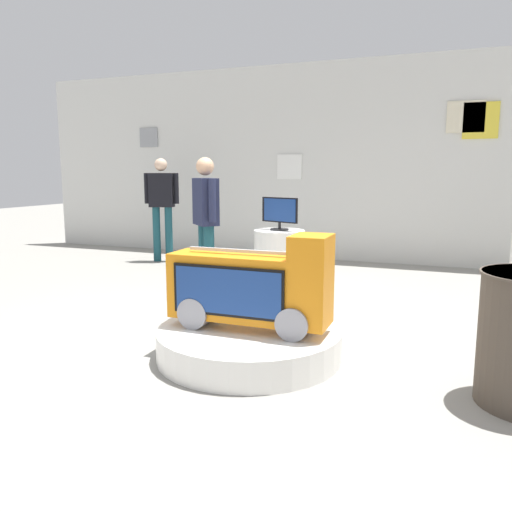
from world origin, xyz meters
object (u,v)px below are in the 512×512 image
object	(u,v)px
display_pedestal_left_rear	(279,257)
shopper_browsing_rear	(206,217)
novelty_firetruck_tv	(252,290)
tv_on_left_rear	(280,213)
shopper_browsing_near_truck	(162,202)
main_display_pedestal	(249,342)

from	to	relation	value
display_pedestal_left_rear	shopper_browsing_rear	world-z (taller)	shopper_browsing_rear
novelty_firetruck_tv	shopper_browsing_rear	bearing A→B (deg)	126.49
display_pedestal_left_rear	tv_on_left_rear	xyz separation A→B (m)	(0.00, -0.00, 0.57)
novelty_firetruck_tv	display_pedestal_left_rear	size ratio (longest dim) A/B	1.78
novelty_firetruck_tv	display_pedestal_left_rear	world-z (taller)	novelty_firetruck_tv
tv_on_left_rear	shopper_browsing_rear	world-z (taller)	shopper_browsing_rear
novelty_firetruck_tv	shopper_browsing_near_truck	size ratio (longest dim) A/B	0.76
tv_on_left_rear	shopper_browsing_near_truck	bearing A→B (deg)	157.52
tv_on_left_rear	main_display_pedestal	bearing A→B (deg)	-76.63
shopper_browsing_near_truck	shopper_browsing_rear	world-z (taller)	shopper_browsing_near_truck
novelty_firetruck_tv	tv_on_left_rear	bearing A→B (deg)	103.84
novelty_firetruck_tv	tv_on_left_rear	xyz separation A→B (m)	(-0.64, 2.59, 0.38)
novelty_firetruck_tv	tv_on_left_rear	distance (m)	2.69
main_display_pedestal	novelty_firetruck_tv	bearing A→B (deg)	-15.11
display_pedestal_left_rear	shopper_browsing_near_truck	world-z (taller)	shopper_browsing_near_truck
novelty_firetruck_tv	display_pedestal_left_rear	bearing A→B (deg)	103.85
novelty_firetruck_tv	shopper_browsing_near_truck	world-z (taller)	shopper_browsing_near_truck
novelty_firetruck_tv	display_pedestal_left_rear	xyz separation A→B (m)	(-0.64, 2.59, -0.19)
display_pedestal_left_rear	shopper_browsing_near_truck	xyz separation A→B (m)	(-2.30, 0.95, 0.62)
tv_on_left_rear	shopper_browsing_rear	bearing A→B (deg)	-119.24
main_display_pedestal	tv_on_left_rear	world-z (taller)	tv_on_left_rear
main_display_pedestal	display_pedestal_left_rear	distance (m)	2.67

